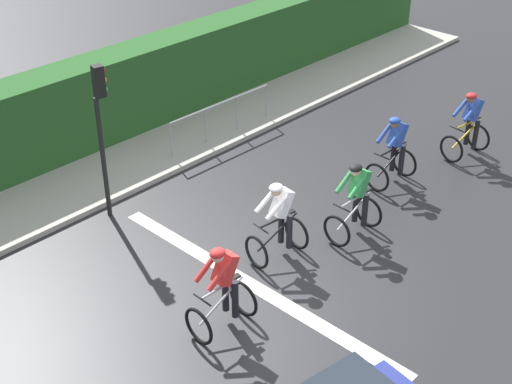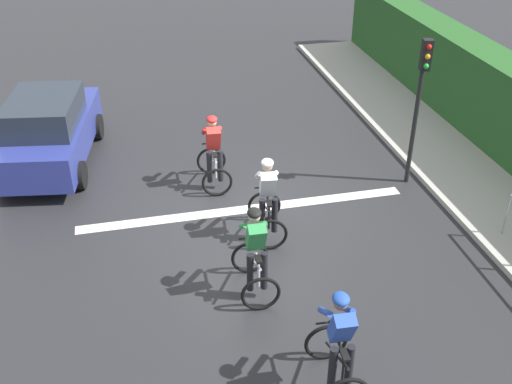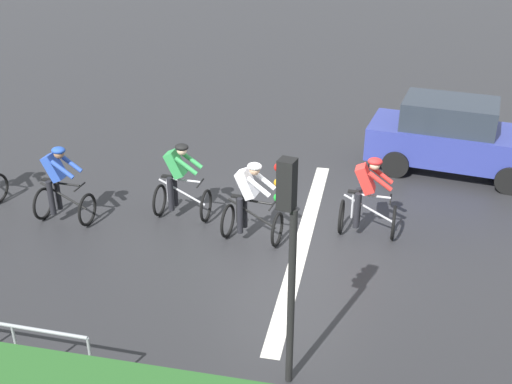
{
  "view_description": "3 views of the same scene",
  "coord_description": "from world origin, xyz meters",
  "px_view_note": "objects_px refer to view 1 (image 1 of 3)",
  "views": [
    {
      "loc": [
        7.36,
        -7.93,
        8.36
      ],
      "look_at": [
        -0.92,
        0.82,
        1.15
      ],
      "focal_mm": 50.89,
      "sensor_mm": 36.0,
      "label": 1
    },
    {
      "loc": [
        2.2,
        10.35,
        7.03
      ],
      "look_at": [
        -0.11,
        0.34,
        0.78
      ],
      "focal_mm": 42.67,
      "sensor_mm": 36.0,
      "label": 2
    },
    {
      "loc": [
        -10.3,
        -1.51,
        6.14
      ],
      "look_at": [
        0.09,
        0.7,
        0.89
      ],
      "focal_mm": 42.8,
      "sensor_mm": 36.0,
      "label": 3
    }
  ],
  "objects_px": {
    "cyclist_lead": "(469,126)",
    "pedestrian_railing_kerbside": "(221,111)",
    "cyclist_fourth": "(279,222)",
    "traffic_light_near_crossing": "(101,119)",
    "cyclist_trailing": "(223,290)",
    "cyclist_second": "(394,151)",
    "cyclist_mid": "(356,201)"
  },
  "relations": [
    {
      "from": "cyclist_lead",
      "to": "pedestrian_railing_kerbside",
      "type": "relative_size",
      "value": 0.5
    },
    {
      "from": "cyclist_fourth",
      "to": "traffic_light_near_crossing",
      "type": "height_order",
      "value": "traffic_light_near_crossing"
    },
    {
      "from": "cyclist_lead",
      "to": "pedestrian_railing_kerbside",
      "type": "distance_m",
      "value": 6.05
    },
    {
      "from": "traffic_light_near_crossing",
      "to": "pedestrian_railing_kerbside",
      "type": "relative_size",
      "value": 1.01
    },
    {
      "from": "cyclist_trailing",
      "to": "traffic_light_near_crossing",
      "type": "bearing_deg",
      "value": 168.48
    },
    {
      "from": "cyclist_lead",
      "to": "cyclist_second",
      "type": "height_order",
      "value": "same"
    },
    {
      "from": "cyclist_trailing",
      "to": "traffic_light_near_crossing",
      "type": "distance_m",
      "value": 4.61
    },
    {
      "from": "cyclist_lead",
      "to": "cyclist_second",
      "type": "bearing_deg",
      "value": -103.14
    },
    {
      "from": "cyclist_lead",
      "to": "cyclist_trailing",
      "type": "bearing_deg",
      "value": -88.73
    },
    {
      "from": "cyclist_trailing",
      "to": "cyclist_lead",
      "type": "bearing_deg",
      "value": 91.27
    },
    {
      "from": "cyclist_lead",
      "to": "cyclist_fourth",
      "type": "distance_m",
      "value": 6.3
    },
    {
      "from": "cyclist_trailing",
      "to": "pedestrian_railing_kerbside",
      "type": "relative_size",
      "value": 0.5
    },
    {
      "from": "pedestrian_railing_kerbside",
      "to": "cyclist_trailing",
      "type": "bearing_deg",
      "value": -44.03
    },
    {
      "from": "cyclist_second",
      "to": "cyclist_trailing",
      "type": "relative_size",
      "value": 1.0
    },
    {
      "from": "cyclist_lead",
      "to": "traffic_light_near_crossing",
      "type": "distance_m",
      "value": 8.73
    },
    {
      "from": "cyclist_fourth",
      "to": "pedestrian_railing_kerbside",
      "type": "bearing_deg",
      "value": 147.89
    },
    {
      "from": "pedestrian_railing_kerbside",
      "to": "traffic_light_near_crossing",
      "type": "bearing_deg",
      "value": -78.52
    },
    {
      "from": "cyclist_trailing",
      "to": "cyclist_second",
      "type": "bearing_deg",
      "value": 96.9
    },
    {
      "from": "cyclist_second",
      "to": "cyclist_trailing",
      "type": "distance_m",
      "value": 6.13
    },
    {
      "from": "traffic_light_near_crossing",
      "to": "cyclist_second",
      "type": "bearing_deg",
      "value": 55.7
    },
    {
      "from": "cyclist_mid",
      "to": "cyclist_second",
      "type": "bearing_deg",
      "value": 105.97
    },
    {
      "from": "cyclist_mid",
      "to": "cyclist_trailing",
      "type": "bearing_deg",
      "value": -88.84
    },
    {
      "from": "cyclist_second",
      "to": "cyclist_fourth",
      "type": "relative_size",
      "value": 1.0
    },
    {
      "from": "cyclist_lead",
      "to": "cyclist_second",
      "type": "distance_m",
      "value": 2.42
    },
    {
      "from": "cyclist_trailing",
      "to": "traffic_light_near_crossing",
      "type": "height_order",
      "value": "traffic_light_near_crossing"
    },
    {
      "from": "cyclist_mid",
      "to": "pedestrian_railing_kerbside",
      "type": "relative_size",
      "value": 0.5
    },
    {
      "from": "cyclist_mid",
      "to": "pedestrian_railing_kerbside",
      "type": "distance_m",
      "value": 5.18
    },
    {
      "from": "cyclist_trailing",
      "to": "pedestrian_railing_kerbside",
      "type": "height_order",
      "value": "cyclist_trailing"
    },
    {
      "from": "cyclist_trailing",
      "to": "traffic_light_near_crossing",
      "type": "xyz_separation_m",
      "value": [
        -4.29,
        0.87,
        1.43
      ]
    },
    {
      "from": "cyclist_mid",
      "to": "cyclist_trailing",
      "type": "xyz_separation_m",
      "value": [
        0.08,
        -3.78,
        0.0
      ]
    },
    {
      "from": "cyclist_mid",
      "to": "traffic_light_near_crossing",
      "type": "height_order",
      "value": "traffic_light_near_crossing"
    },
    {
      "from": "cyclist_fourth",
      "to": "pedestrian_railing_kerbside",
      "type": "height_order",
      "value": "cyclist_fourth"
    }
  ]
}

